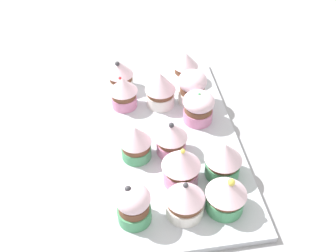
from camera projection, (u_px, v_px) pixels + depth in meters
ground_plane at (168, 147)px, 75.92cm from camera, size 180.00×180.00×3.00cm
baking_tray at (168, 140)px, 74.49cm from camera, size 47.60×26.22×1.20cm
cupcake_0 at (120, 75)px, 83.12cm from camera, size 5.65×5.65×7.01cm
cupcake_1 at (123, 92)px, 78.51cm from camera, size 5.83×5.83×7.14cm
cupcake_2 at (136, 142)px, 68.07cm from camera, size 5.63×5.63×7.14cm
cupcake_3 at (134, 205)px, 58.43cm from camera, size 5.32×5.32×7.45cm
cupcake_4 at (160, 89)px, 78.56cm from camera, size 6.27×6.27×7.82cm
cupcake_5 at (171, 137)px, 68.97cm from camera, size 5.92×5.92×7.17cm
cupcake_6 at (181, 165)px, 63.64cm from camera, size 6.55×6.55×7.99cm
cupcake_7 at (187, 199)px, 59.45cm from camera, size 6.16×6.16×7.09cm
cupcake_8 at (186, 67)px, 85.13cm from camera, size 5.43×5.43×6.95cm
cupcake_9 at (192, 87)px, 79.42cm from camera, size 5.88×5.88×7.49cm
cupcake_10 at (198, 107)px, 75.49cm from camera, size 6.22×6.22×6.71cm
cupcake_11 at (223, 159)px, 65.00cm from camera, size 6.35×6.35×7.25cm
cupcake_12 at (226, 194)px, 60.06cm from camera, size 6.54×6.54×6.97cm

